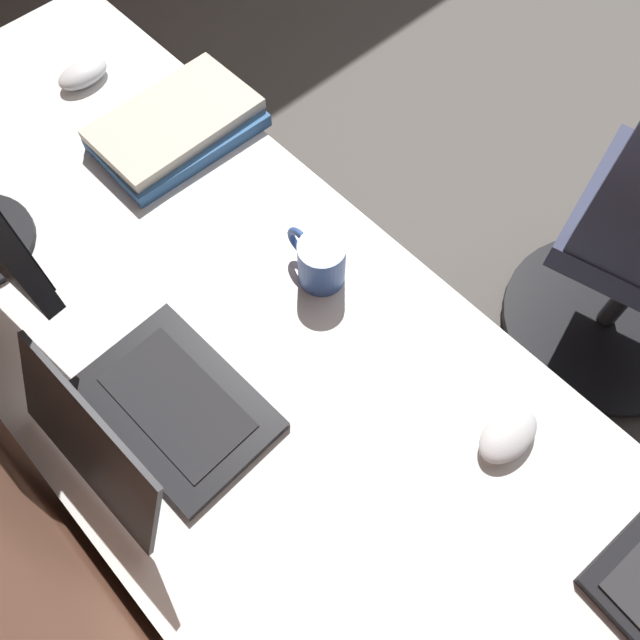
# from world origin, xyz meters

# --- Properties ---
(floor_plane) EXTENTS (5.27, 5.27, 0.00)m
(floor_plane) POSITION_xyz_m (0.00, 0.00, 0.00)
(floor_plane) COLOR #59544F
(desk) EXTENTS (2.10, 0.66, 0.73)m
(desk) POSITION_xyz_m (-0.20, 1.67, 0.66)
(desk) COLOR white
(desk) RESTS_ON ground
(drawer_pedestal) EXTENTS (0.40, 0.51, 0.69)m
(drawer_pedestal) POSITION_xyz_m (-0.16, 1.70, 0.35)
(drawer_pedestal) COLOR white
(drawer_pedestal) RESTS_ON ground
(laptop_leftmost) EXTENTS (0.29, 0.27, 0.19)m
(laptop_leftmost) POSITION_xyz_m (-0.08, 1.85, 0.77)
(laptop_leftmost) COLOR black
(laptop_leftmost) RESTS_ON desk
(mouse_main) EXTENTS (0.06, 0.10, 0.03)m
(mouse_main) POSITION_xyz_m (-0.44, 1.48, 0.75)
(mouse_main) COLOR silver
(mouse_main) RESTS_ON desk
(mouse_spare) EXTENTS (0.06, 0.10, 0.03)m
(mouse_spare) POSITION_xyz_m (0.60, 1.51, 0.75)
(mouse_spare) COLOR silver
(mouse_spare) RESTS_ON desk
(book_stack_near) EXTENTS (0.19, 0.30, 0.05)m
(book_stack_near) POSITION_xyz_m (0.35, 1.47, 0.75)
(book_stack_near) COLOR #38669E
(book_stack_near) RESTS_ON desk
(coffee_mug) EXTENTS (0.12, 0.08, 0.09)m
(coffee_mug) POSITION_xyz_m (-0.05, 1.49, 0.77)
(coffee_mug) COLOR #335193
(coffee_mug) RESTS_ON desk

